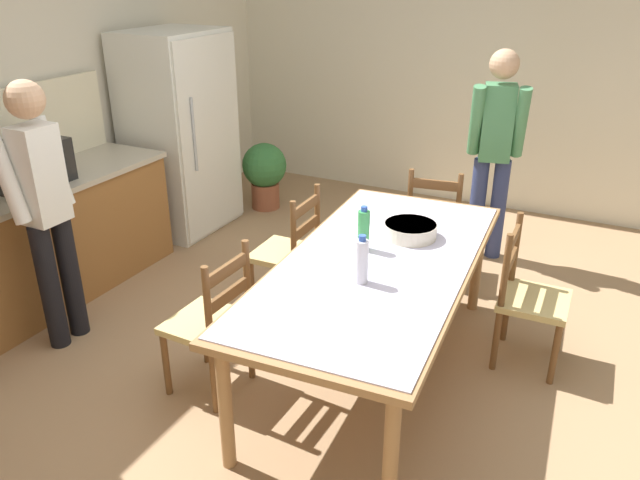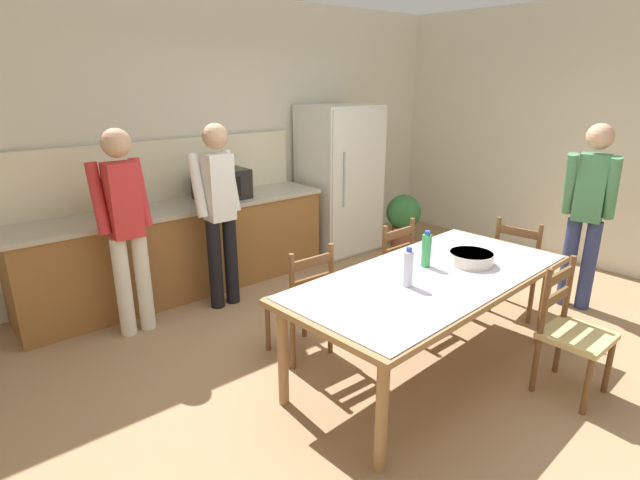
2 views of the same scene
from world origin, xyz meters
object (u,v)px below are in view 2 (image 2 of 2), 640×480
at_px(chair_side_near_right, 572,332).
at_px(potted_plant, 403,217).
at_px(microwave, 222,184).
at_px(paper_bag, 123,196).
at_px(person_by_table, 588,208).
at_px(dining_table, 431,284).
at_px(serving_bowl, 471,258).
at_px(person_at_counter, 219,207).
at_px(refrigerator, 340,180).
at_px(bottle_near_centre, 408,268).
at_px(person_at_sink, 125,223).
at_px(chair_side_far_right, 385,269).
at_px(chair_side_far_left, 301,302).
at_px(bottle_off_centre, 426,250).
at_px(chair_head_end, 519,268).

distance_m(chair_side_near_right, potted_plant, 3.21).
height_order(microwave, paper_bag, paper_bag).
relative_size(microwave, potted_plant, 0.75).
xyz_separation_m(person_by_table, potted_plant, (0.13, 2.24, -0.57)).
relative_size(dining_table, serving_bowl, 7.15).
relative_size(person_at_counter, potted_plant, 2.56).
bearing_deg(dining_table, refrigerator, 60.95).
height_order(refrigerator, serving_bowl, refrigerator).
height_order(paper_bag, bottle_near_centre, paper_bag).
bearing_deg(refrigerator, person_at_sink, -170.17).
relative_size(chair_side_far_right, potted_plant, 1.36).
xyz_separation_m(dining_table, chair_side_far_left, (-0.55, 0.77, -0.25)).
xyz_separation_m(bottle_off_centre, person_by_table, (1.85, -0.34, 0.07)).
bearing_deg(bottle_off_centre, paper_bag, 119.71).
xyz_separation_m(refrigerator, chair_side_near_right, (-0.82, -3.24, -0.45)).
distance_m(bottle_near_centre, chair_side_far_left, 0.95).
bearing_deg(chair_side_near_right, person_at_counter, 110.46).
relative_size(bottle_near_centre, chair_side_far_right, 0.30).
bearing_deg(serving_bowl, bottle_near_centre, 176.90).
bearing_deg(bottle_near_centre, person_at_sink, 119.20).
xyz_separation_m(paper_bag, serving_bowl, (1.63, -2.53, -0.26)).
relative_size(dining_table, chair_side_near_right, 2.51).
relative_size(dining_table, person_at_counter, 1.34).
bearing_deg(person_at_counter, microwave, -32.33).
height_order(bottle_near_centre, serving_bowl, bottle_near_centre).
bearing_deg(person_at_counter, chair_side_far_left, -179.67).
bearing_deg(chair_side_far_right, paper_bag, -45.77).
xyz_separation_m(microwave, potted_plant, (2.32, -0.45, -0.66)).
xyz_separation_m(dining_table, person_at_counter, (-0.56, 1.97, 0.26)).
bearing_deg(person_by_table, serving_bowl, -20.22).
relative_size(person_at_sink, person_by_table, 1.00).
height_order(refrigerator, bottle_off_centre, refrigerator).
relative_size(chair_side_far_right, chair_head_end, 1.00).
xyz_separation_m(microwave, bottle_off_centre, (0.33, -2.35, -0.16)).
relative_size(chair_side_near_right, person_by_table, 0.53).
xyz_separation_m(refrigerator, bottle_off_centre, (-1.27, -2.33, -0.00)).
bearing_deg(chair_head_end, paper_bag, 38.93).
bearing_deg(refrigerator, potted_plant, -30.85).
distance_m(refrigerator, person_by_table, 2.74).
height_order(bottle_off_centre, chair_side_near_right, bottle_off_centre).
bearing_deg(person_at_sink, serving_bowl, -138.71).
bearing_deg(chair_side_near_right, paper_bag, 117.17).
bearing_deg(chair_side_near_right, chair_side_far_right, 91.99).
relative_size(bottle_off_centre, chair_side_far_right, 0.30).
relative_size(microwave, bottle_near_centre, 1.85).
distance_m(refrigerator, chair_head_end, 2.43).
bearing_deg(paper_bag, chair_side_near_right, -61.25).
bearing_deg(chair_side_far_right, potted_plant, -145.18).
bearing_deg(paper_bag, chair_head_end, -42.26).
xyz_separation_m(paper_bag, chair_head_end, (2.64, -2.40, -0.63)).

